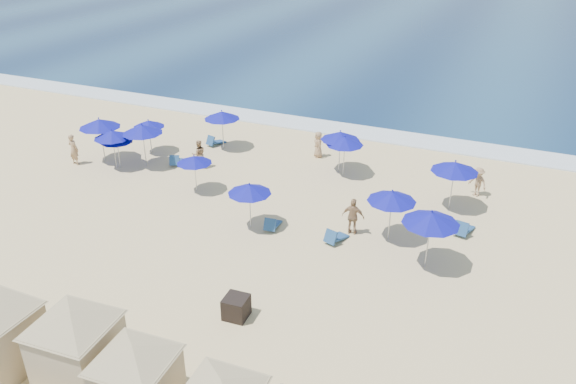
{
  "coord_description": "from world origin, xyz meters",
  "views": [
    {
      "loc": [
        10.89,
        -18.55,
        13.16
      ],
      "look_at": [
        1.41,
        3.0,
        1.37
      ],
      "focal_mm": 35.0,
      "sensor_mm": 36.0,
      "label": 1
    }
  ],
  "objects_px": {
    "umbrella_2": "(149,124)",
    "beachgoer_1": "(199,154)",
    "umbrella_0": "(99,123)",
    "umbrella_1": "(142,129)",
    "beachgoer_4": "(318,144)",
    "umbrella_8": "(392,196)",
    "umbrella_4": "(222,115)",
    "umbrella_11": "(431,218)",
    "umbrella_7": "(340,136)",
    "umbrella_10": "(455,167)",
    "cabana_2": "(136,371)",
    "umbrella_6": "(249,189)",
    "umbrella_12": "(117,139)",
    "umbrella_9": "(345,141)",
    "trash_bin": "(236,307)",
    "umbrella_5": "(194,160)",
    "beachgoer_3": "(478,182)",
    "beachgoer_2": "(353,216)",
    "beachgoer_0": "(74,149)",
    "umbrella_3": "(112,134)",
    "cabana_1": "(75,337)"
  },
  "relations": [
    {
      "from": "umbrella_0",
      "to": "umbrella_11",
      "type": "relative_size",
      "value": 1.01
    },
    {
      "from": "umbrella_2",
      "to": "beachgoer_1",
      "type": "height_order",
      "value": "umbrella_2"
    },
    {
      "from": "umbrella_0",
      "to": "umbrella_10",
      "type": "xyz_separation_m",
      "value": [
        19.58,
        2.14,
        -0.07
      ]
    },
    {
      "from": "cabana_2",
      "to": "umbrella_4",
      "type": "height_order",
      "value": "cabana_2"
    },
    {
      "from": "cabana_2",
      "to": "umbrella_0",
      "type": "height_order",
      "value": "cabana_2"
    },
    {
      "from": "umbrella_3",
      "to": "beachgoer_0",
      "type": "xyz_separation_m",
      "value": [
        -2.49,
        -0.55,
        -1.11
      ]
    },
    {
      "from": "umbrella_0",
      "to": "umbrella_9",
      "type": "xyz_separation_m",
      "value": [
        13.52,
        3.74,
        -0.29
      ]
    },
    {
      "from": "umbrella_9",
      "to": "beachgoer_0",
      "type": "height_order",
      "value": "umbrella_9"
    },
    {
      "from": "umbrella_9",
      "to": "umbrella_10",
      "type": "relative_size",
      "value": 0.91
    },
    {
      "from": "cabana_1",
      "to": "beachgoer_0",
      "type": "relative_size",
      "value": 2.56
    },
    {
      "from": "beachgoer_3",
      "to": "umbrella_8",
      "type": "bearing_deg",
      "value": -87.13
    },
    {
      "from": "umbrella_2",
      "to": "umbrella_10",
      "type": "bearing_deg",
      "value": 0.02
    },
    {
      "from": "beachgoer_2",
      "to": "umbrella_1",
      "type": "bearing_deg",
      "value": -13.4
    },
    {
      "from": "umbrella_2",
      "to": "umbrella_10",
      "type": "xyz_separation_m",
      "value": [
        17.81,
        0.0,
        0.39
      ]
    },
    {
      "from": "umbrella_7",
      "to": "umbrella_8",
      "type": "relative_size",
      "value": 1.0
    },
    {
      "from": "umbrella_7",
      "to": "umbrella_10",
      "type": "distance_m",
      "value": 6.76
    },
    {
      "from": "umbrella_5",
      "to": "beachgoer_3",
      "type": "height_order",
      "value": "umbrella_5"
    },
    {
      "from": "trash_bin",
      "to": "cabana_2",
      "type": "xyz_separation_m",
      "value": [
        -0.5,
        -4.91,
        1.13
      ]
    },
    {
      "from": "umbrella_10",
      "to": "umbrella_2",
      "type": "bearing_deg",
      "value": -179.98
    },
    {
      "from": "umbrella_2",
      "to": "umbrella_6",
      "type": "height_order",
      "value": "umbrella_6"
    },
    {
      "from": "umbrella_12",
      "to": "umbrella_3",
      "type": "bearing_deg",
      "value": -161.97
    },
    {
      "from": "umbrella_6",
      "to": "umbrella_8",
      "type": "bearing_deg",
      "value": 14.32
    },
    {
      "from": "umbrella_10",
      "to": "umbrella_11",
      "type": "height_order",
      "value": "umbrella_11"
    },
    {
      "from": "umbrella_7",
      "to": "cabana_2",
      "type": "bearing_deg",
      "value": -89.07
    },
    {
      "from": "umbrella_9",
      "to": "umbrella_3",
      "type": "bearing_deg",
      "value": -160.8
    },
    {
      "from": "umbrella_7",
      "to": "umbrella_8",
      "type": "height_order",
      "value": "umbrella_7"
    },
    {
      "from": "umbrella_4",
      "to": "umbrella_6",
      "type": "bearing_deg",
      "value": -53.13
    },
    {
      "from": "umbrella_9",
      "to": "umbrella_1",
      "type": "bearing_deg",
      "value": -162.59
    },
    {
      "from": "umbrella_4",
      "to": "umbrella_11",
      "type": "height_order",
      "value": "umbrella_11"
    },
    {
      "from": "trash_bin",
      "to": "umbrella_10",
      "type": "xyz_separation_m",
      "value": [
        5.66,
        11.58,
        1.83
      ]
    },
    {
      "from": "umbrella_7",
      "to": "beachgoer_2",
      "type": "bearing_deg",
      "value": -65.72
    },
    {
      "from": "beachgoer_2",
      "to": "cabana_2",
      "type": "bearing_deg",
      "value": 75.54
    },
    {
      "from": "umbrella_2",
      "to": "beachgoer_4",
      "type": "height_order",
      "value": "umbrella_2"
    },
    {
      "from": "umbrella_2",
      "to": "umbrella_12",
      "type": "height_order",
      "value": "umbrella_2"
    },
    {
      "from": "umbrella_9",
      "to": "umbrella_0",
      "type": "bearing_deg",
      "value": -164.56
    },
    {
      "from": "beachgoer_2",
      "to": "cabana_1",
      "type": "bearing_deg",
      "value": 64.52
    },
    {
      "from": "umbrella_6",
      "to": "umbrella_12",
      "type": "height_order",
      "value": "umbrella_6"
    },
    {
      "from": "umbrella_0",
      "to": "beachgoer_0",
      "type": "bearing_deg",
      "value": -138.37
    },
    {
      "from": "umbrella_3",
      "to": "umbrella_10",
      "type": "height_order",
      "value": "umbrella_10"
    },
    {
      "from": "umbrella_0",
      "to": "umbrella_1",
      "type": "xyz_separation_m",
      "value": [
        2.71,
        0.35,
        -0.07
      ]
    },
    {
      "from": "umbrella_0",
      "to": "umbrella_1",
      "type": "distance_m",
      "value": 2.73
    },
    {
      "from": "trash_bin",
      "to": "beachgoer_4",
      "type": "bearing_deg",
      "value": 96.46
    },
    {
      "from": "beachgoer_4",
      "to": "umbrella_8",
      "type": "bearing_deg",
      "value": 5.53
    },
    {
      "from": "umbrella_12",
      "to": "umbrella_2",
      "type": "bearing_deg",
      "value": 83.86
    },
    {
      "from": "umbrella_7",
      "to": "umbrella_9",
      "type": "height_order",
      "value": "umbrella_7"
    },
    {
      "from": "trash_bin",
      "to": "umbrella_7",
      "type": "height_order",
      "value": "umbrella_7"
    },
    {
      "from": "umbrella_2",
      "to": "umbrella_11",
      "type": "xyz_separation_m",
      "value": [
        17.75,
        -5.59,
        0.44
      ]
    },
    {
      "from": "umbrella_3",
      "to": "umbrella_9",
      "type": "height_order",
      "value": "umbrella_9"
    },
    {
      "from": "beachgoer_0",
      "to": "beachgoer_4",
      "type": "distance_m",
      "value": 14.19
    },
    {
      "from": "umbrella_6",
      "to": "beachgoer_1",
      "type": "height_order",
      "value": "umbrella_6"
    }
  ]
}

